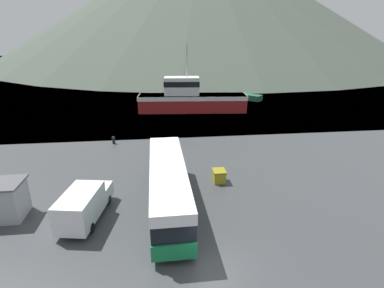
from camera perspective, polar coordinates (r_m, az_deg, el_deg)
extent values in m
plane|color=#383A3D|center=(17.64, 4.12, -22.92)|extent=(400.00, 400.00, 0.00)
plane|color=#3D5160|center=(155.75, -6.07, 15.37)|extent=(240.00, 240.00, 0.00)
cube|color=#146B3D|center=(22.40, -4.52, -9.66)|extent=(2.60, 12.67, 1.00)
cube|color=black|center=(21.90, -4.59, -7.23)|extent=(2.54, 12.42, 1.14)
cube|color=white|center=(21.49, -4.66, -5.03)|extent=(2.60, 12.67, 0.71)
cube|color=black|center=(27.77, -5.24, -1.65)|extent=(2.22, 0.07, 1.54)
cylinder|color=black|center=(26.56, -7.39, -6.01)|extent=(0.30, 0.90, 0.90)
cylinder|color=black|center=(26.62, -2.57, -5.80)|extent=(0.30, 0.90, 0.90)
cylinder|color=black|center=(18.97, -7.28, -17.72)|extent=(0.30, 0.90, 0.90)
cylinder|color=black|center=(19.05, -0.25, -17.34)|extent=(0.30, 0.90, 0.90)
cube|color=silver|center=(21.53, -20.46, -11.17)|extent=(2.74, 4.28, 1.95)
cube|color=silver|center=(24.00, -17.72, -8.67)|extent=(2.33, 2.04, 1.07)
cube|color=black|center=(22.92, -18.66, -7.71)|extent=(1.74, 0.37, 0.68)
cylinder|color=black|center=(24.41, -19.83, -9.86)|extent=(0.34, 0.73, 0.70)
cylinder|color=black|center=(23.77, -15.66, -10.22)|extent=(0.34, 0.73, 0.70)
cylinder|color=black|center=(21.72, -23.40, -14.33)|extent=(0.34, 0.73, 0.70)
cylinder|color=black|center=(21.00, -18.72, -14.93)|extent=(0.34, 0.73, 0.70)
cube|color=maroon|center=(50.71, 0.08, 7.83)|extent=(17.98, 5.57, 2.77)
cube|color=white|center=(50.50, 0.08, 8.99)|extent=(18.16, 5.63, 0.69)
cube|color=white|center=(50.17, -1.98, 10.98)|extent=(5.89, 3.32, 2.90)
cube|color=black|center=(50.10, -1.98, 11.47)|extent=(6.01, 3.41, 0.87)
cylinder|color=#B2B2B7|center=(49.71, -1.02, 15.64)|extent=(0.20, 0.20, 5.25)
cube|color=olive|center=(26.21, 5.17, -6.19)|extent=(0.99, 1.16, 0.98)
cube|color=olive|center=(25.98, 5.21, -5.12)|extent=(1.09, 1.28, 0.11)
cube|color=#93999E|center=(24.76, -32.64, -9.15)|extent=(2.94, 2.28, 2.55)
cube|color=#1E5138|center=(61.69, 9.96, 8.91)|extent=(6.40, 6.41, 1.08)
cylinder|color=black|center=(36.42, -14.68, 0.53)|extent=(0.34, 0.34, 0.62)
sphere|color=black|center=(36.29, -14.74, 1.14)|extent=(0.39, 0.39, 0.39)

